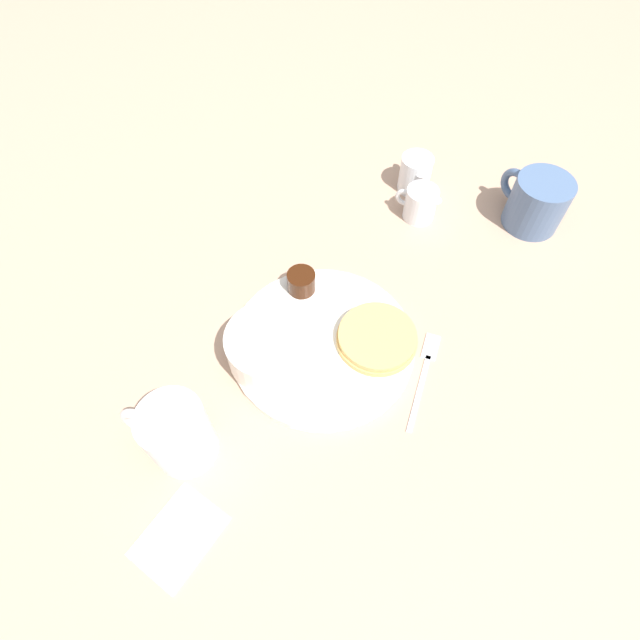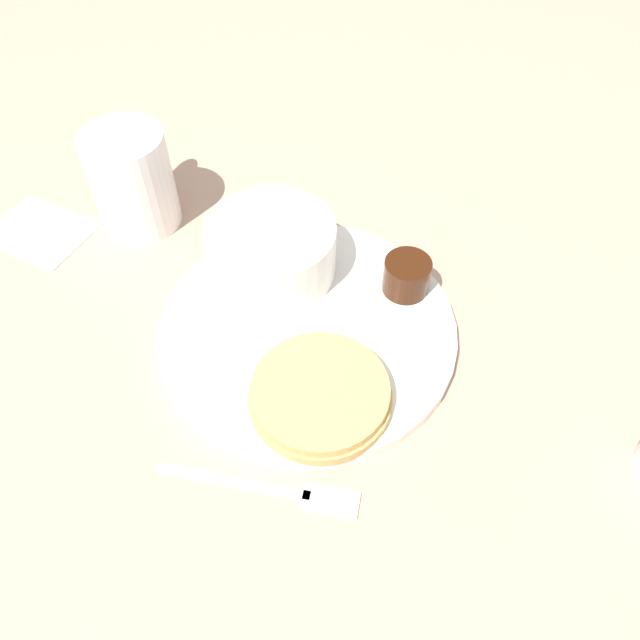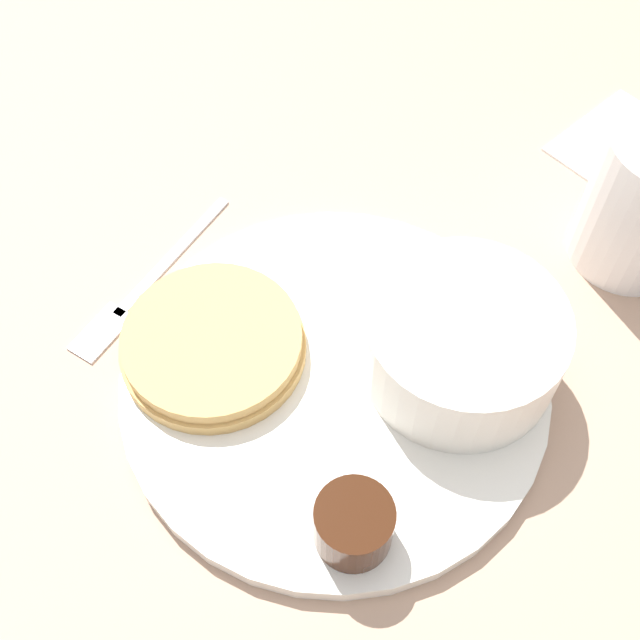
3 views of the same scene
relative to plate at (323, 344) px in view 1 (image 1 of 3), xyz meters
The scene contains 12 objects.
ground_plane 0.01m from the plate, ahead, with size 4.00×4.00×0.00m, color tan.
plate is the anchor object (origin of this frame).
pancake_stack 0.08m from the plate, 70.87° to the right, with size 0.11×0.11×0.02m.
bowl 0.08m from the plate, 127.13° to the left, with size 0.11×0.11×0.05m.
syrup_cup 0.10m from the plate, 37.13° to the left, with size 0.04×0.04×0.03m.
butter_ramekin 0.10m from the plate, 118.13° to the left, with size 0.05×0.05×0.04m.
coffee_mug 0.23m from the plate, 149.24° to the left, with size 0.08×0.11×0.10m.
creamer_pitcher_near 0.30m from the plate, 13.75° to the right, with size 0.05×0.08×0.06m.
creamer_pitcher_far 0.35m from the plate, ahead, with size 0.07×0.05×0.06m.
fork 0.14m from the plate, 86.07° to the right, with size 0.15×0.02×0.00m.
napkin 0.29m from the plate, 165.43° to the left, with size 0.11×0.09×0.00m.
second_mug 0.41m from the plate, 36.26° to the right, with size 0.09×0.11×0.08m.
Camera 1 is at (-0.33, -0.11, 0.60)m, focal length 28.00 mm.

